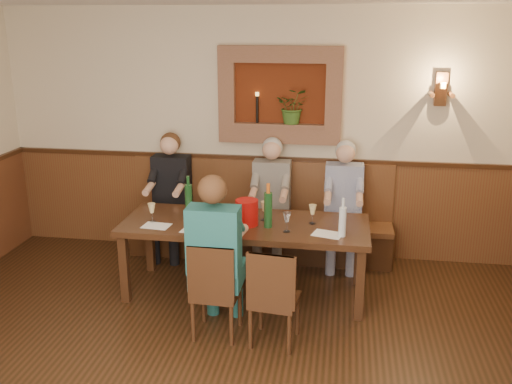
% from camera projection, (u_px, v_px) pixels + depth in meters
% --- Properties ---
extents(room_shell, '(6.04, 6.04, 2.82)m').
position_uv_depth(room_shell, '(192.00, 150.00, 3.48)').
color(room_shell, beige).
rests_on(room_shell, ground).
extents(wainscoting, '(6.02, 6.02, 1.15)m').
position_uv_depth(wainscoting, '(198.00, 337.00, 3.86)').
color(wainscoting, brown).
rests_on(wainscoting, ground).
extents(wall_niche, '(1.36, 0.30, 1.06)m').
position_uv_depth(wall_niche, '(283.00, 100.00, 6.26)').
color(wall_niche, '#5A210C').
rests_on(wall_niche, ground).
extents(wall_sconce, '(0.25, 0.20, 0.35)m').
position_uv_depth(wall_sconce, '(441.00, 90.00, 5.96)').
color(wall_sconce, brown).
rests_on(wall_sconce, ground).
extents(dining_table, '(2.40, 0.90, 0.75)m').
position_uv_depth(dining_table, '(245.00, 230.00, 5.59)').
color(dining_table, '#362210').
rests_on(dining_table, ground).
extents(bench, '(3.00, 0.45, 1.11)m').
position_uv_depth(bench, '(259.00, 229.00, 6.58)').
color(bench, '#381E0F').
rests_on(bench, ground).
extents(chair_near_left, '(0.40, 0.40, 0.88)m').
position_uv_depth(chair_near_left, '(216.00, 308.00, 4.93)').
color(chair_near_left, '#362210').
rests_on(chair_near_left, ground).
extents(chair_near_right, '(0.43, 0.43, 0.87)m').
position_uv_depth(chair_near_right, '(274.00, 316.00, 4.81)').
color(chair_near_right, '#362210').
rests_on(chair_near_right, ground).
extents(person_bench_left, '(0.42, 0.52, 1.43)m').
position_uv_depth(person_bench_left, '(171.00, 206.00, 6.55)').
color(person_bench_left, black).
rests_on(person_bench_left, ground).
extents(person_bench_mid, '(0.41, 0.51, 1.41)m').
position_uv_depth(person_bench_mid, '(271.00, 212.00, 6.38)').
color(person_bench_mid, '#504C49').
rests_on(person_bench_mid, ground).
extents(person_bench_right, '(0.41, 0.50, 1.40)m').
position_uv_depth(person_bench_right, '(343.00, 216.00, 6.27)').
color(person_bench_right, navy).
rests_on(person_bench_right, ground).
extents(person_chair_front, '(0.44, 0.53, 1.46)m').
position_uv_depth(person_chair_front, '(217.00, 268.00, 4.89)').
color(person_chair_front, navy).
rests_on(person_chair_front, ground).
extents(spittoon_bucket, '(0.26, 0.26, 0.25)m').
position_uv_depth(spittoon_bucket, '(247.00, 212.00, 5.47)').
color(spittoon_bucket, red).
rests_on(spittoon_bucket, dining_table).
extents(wine_bottle_green_a, '(0.09, 0.09, 0.43)m').
position_uv_depth(wine_bottle_green_a, '(268.00, 209.00, 5.39)').
color(wine_bottle_green_a, '#19471E').
rests_on(wine_bottle_green_a, dining_table).
extents(wine_bottle_green_b, '(0.10, 0.10, 0.40)m').
position_uv_depth(wine_bottle_green_b, '(189.00, 198.00, 5.76)').
color(wine_bottle_green_b, '#19471E').
rests_on(wine_bottle_green_b, dining_table).
extents(water_bottle, '(0.08, 0.08, 0.36)m').
position_uv_depth(water_bottle, '(343.00, 221.00, 5.17)').
color(water_bottle, silver).
rests_on(water_bottle, dining_table).
extents(tasting_sheet_a, '(0.27, 0.21, 0.00)m').
position_uv_depth(tasting_sheet_a, '(156.00, 226.00, 5.47)').
color(tasting_sheet_a, white).
rests_on(tasting_sheet_a, dining_table).
extents(tasting_sheet_b, '(0.28, 0.21, 0.00)m').
position_uv_depth(tasting_sheet_b, '(234.00, 224.00, 5.53)').
color(tasting_sheet_b, white).
rests_on(tasting_sheet_b, dining_table).
extents(tasting_sheet_c, '(0.31, 0.25, 0.00)m').
position_uv_depth(tasting_sheet_c, '(327.00, 234.00, 5.26)').
color(tasting_sheet_c, white).
rests_on(tasting_sheet_c, dining_table).
extents(tasting_sheet_d, '(0.33, 0.25, 0.00)m').
position_uv_depth(tasting_sheet_d, '(198.00, 230.00, 5.36)').
color(tasting_sheet_d, white).
rests_on(tasting_sheet_d, dining_table).
extents(wine_glass_0, '(0.08, 0.08, 0.19)m').
position_uv_depth(wine_glass_0, '(341.00, 224.00, 5.24)').
color(wine_glass_0, white).
rests_on(wine_glass_0, dining_table).
extents(wine_glass_1, '(0.08, 0.08, 0.19)m').
position_uv_depth(wine_glass_1, '(213.00, 209.00, 5.66)').
color(wine_glass_1, white).
rests_on(wine_glass_1, dining_table).
extents(wine_glass_2, '(0.08, 0.08, 0.19)m').
position_uv_depth(wine_glass_2, '(152.00, 213.00, 5.55)').
color(wine_glass_2, '#D4BE7E').
rests_on(wine_glass_2, dining_table).
extents(wine_glass_3, '(0.08, 0.08, 0.19)m').
position_uv_depth(wine_glass_3, '(313.00, 214.00, 5.50)').
color(wine_glass_3, '#D4BE7E').
rests_on(wine_glass_3, dining_table).
extents(wine_glass_4, '(0.08, 0.08, 0.19)m').
position_uv_depth(wine_glass_4, '(238.00, 217.00, 5.44)').
color(wine_glass_4, '#D4BE7E').
rests_on(wine_glass_4, dining_table).
extents(wine_glass_5, '(0.08, 0.08, 0.19)m').
position_uv_depth(wine_glass_5, '(287.00, 222.00, 5.29)').
color(wine_glass_5, white).
rests_on(wine_glass_5, dining_table).
extents(wine_glass_6, '(0.08, 0.08, 0.19)m').
position_uv_depth(wine_glass_6, '(223.00, 225.00, 5.22)').
color(wine_glass_6, '#D4BE7E').
rests_on(wine_glass_6, dining_table).
extents(wine_glass_7, '(0.08, 0.08, 0.19)m').
position_uv_depth(wine_glass_7, '(264.00, 211.00, 5.60)').
color(wine_glass_7, '#D4BE7E').
rests_on(wine_glass_7, dining_table).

